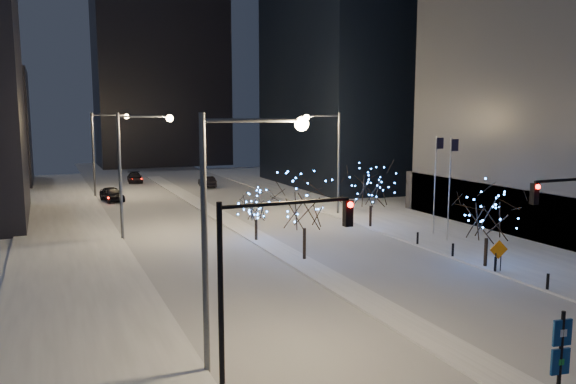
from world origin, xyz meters
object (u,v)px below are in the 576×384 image
car_near (112,194)px  construction_sign (499,253)px  street_lamp_w_far (102,142)px  traffic_signal_west (263,261)px  holiday_tree_plaza_near (488,212)px  car_mid (207,182)px  holiday_tree_median_far (256,206)px  street_lamp_east (330,150)px  street_lamp_w_near (231,206)px  holiday_tree_plaza_far (371,187)px  car_far (135,178)px  street_lamp_w_mid (133,158)px  wayfinding_sign (561,355)px  holiday_tree_median_near (305,204)px

car_near → construction_sign: (18.83, -39.88, 0.54)m
street_lamp_w_far → traffic_signal_west: street_lamp_w_far is taller
traffic_signal_west → holiday_tree_plaza_near: traffic_signal_west is taller
traffic_signal_west → car_mid: size_ratio=1.57×
traffic_signal_west → holiday_tree_plaza_near: 21.08m
holiday_tree_median_far → car_mid: bearing=81.1°
street_lamp_east → street_lamp_w_near: bearing=-124.2°
car_mid → holiday_tree_plaza_far: size_ratio=0.77×
car_far → construction_sign: construction_sign is taller
street_lamp_w_near → street_lamp_east: bearing=55.8°
holiday_tree_plaza_far → street_lamp_w_mid: bearing=168.9°
traffic_signal_west → wayfinding_sign: size_ratio=1.85×
traffic_signal_west → holiday_tree_median_far: 23.67m
street_lamp_w_near → street_lamp_w_mid: size_ratio=1.00×
traffic_signal_west → wayfinding_sign: traffic_signal_west is taller
street_lamp_east → holiday_tree_plaza_near: (0.42, -20.80, -2.78)m
street_lamp_w_mid → car_near: bearing=88.9°
car_far → holiday_tree_median_far: bearing=-81.3°
street_lamp_east → car_mid: street_lamp_east is taller
car_near → holiday_tree_plaza_near: size_ratio=0.86×
holiday_tree_plaza_far → holiday_tree_median_near: bearing=-142.4°
traffic_signal_west → street_lamp_w_near: bearing=104.0°
street_lamp_w_far → holiday_tree_median_far: street_lamp_w_far is taller
street_lamp_w_mid → street_lamp_w_near: bearing=-90.0°
traffic_signal_west → street_lamp_w_far: bearing=90.5°
street_lamp_w_far → wayfinding_sign: size_ratio=2.65×
street_lamp_w_mid → car_mid: bearing=64.3°
street_lamp_w_mid → car_far: street_lamp_w_mid is taller
traffic_signal_west → holiday_tree_median_near: bearing=60.0°
street_lamp_w_far → car_mid: size_ratio=2.25×
car_near → car_mid: 15.20m
holiday_tree_median_near → holiday_tree_plaza_far: holiday_tree_median_near is taller
holiday_tree_plaza_near → construction_sign: bearing=-98.7°
holiday_tree_plaza_far → construction_sign: 15.47m
street_lamp_w_mid → car_near: 21.53m
street_lamp_east → car_mid: bearing=102.1°
street_lamp_w_mid → holiday_tree_plaza_near: street_lamp_w_mid is taller
street_lamp_east → holiday_tree_median_far: 13.62m
holiday_tree_plaza_near → holiday_tree_plaza_far: holiday_tree_plaza_near is taller
street_lamp_w_far → holiday_tree_plaza_near: street_lamp_w_far is taller
holiday_tree_plaza_far → wayfinding_sign: 31.24m
holiday_tree_plaza_far → street_lamp_w_near: bearing=-132.5°
street_lamp_w_near → street_lamp_w_far: (0.00, 50.00, 0.00)m
street_lamp_east → holiday_tree_plaza_far: 7.38m
street_lamp_w_near → car_near: (0.41, 45.76, -5.69)m
street_lamp_w_near → car_near: bearing=89.5°
traffic_signal_west → holiday_tree_plaza_far: bearing=50.8°
holiday_tree_median_near → holiday_tree_plaza_far: size_ratio=1.01×
holiday_tree_plaza_far → wayfinding_sign: (-11.07, -29.18, -1.33)m
car_far → street_lamp_w_mid: bearing=-93.7°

